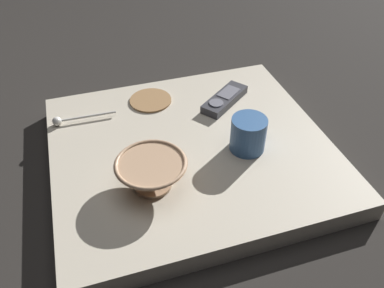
% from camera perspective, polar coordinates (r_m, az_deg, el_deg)
% --- Properties ---
extents(ground_plane, '(6.00, 6.00, 0.00)m').
position_cam_1_polar(ground_plane, '(0.94, -0.16, -2.24)').
color(ground_plane, black).
extents(table, '(0.63, 0.57, 0.05)m').
position_cam_1_polar(table, '(0.93, -0.16, -1.14)').
color(table, '#B7AD99').
rests_on(table, ground).
extents(cereal_bowl, '(0.15, 0.15, 0.07)m').
position_cam_1_polar(cereal_bowl, '(0.79, -5.85, -4.12)').
color(cereal_bowl, tan).
rests_on(cereal_bowl, table).
extents(coffee_mug, '(0.10, 0.08, 0.08)m').
position_cam_1_polar(coffee_mug, '(0.88, 8.17, 1.46)').
color(coffee_mug, '#33598C').
rests_on(coffee_mug, table).
extents(teaspoon, '(0.15, 0.02, 0.02)m').
position_cam_1_polar(teaspoon, '(1.01, -17.68, 3.34)').
color(teaspoon, silver).
rests_on(teaspoon, table).
extents(tv_remote_near, '(0.15, 0.13, 0.02)m').
position_cam_1_polar(tv_remote_near, '(1.04, 4.73, 6.47)').
color(tv_remote_near, '#38383D').
rests_on(tv_remote_near, table).
extents(drink_coaster, '(0.11, 0.11, 0.01)m').
position_cam_1_polar(drink_coaster, '(1.05, -6.00, 6.30)').
color(drink_coaster, olive).
rests_on(drink_coaster, table).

